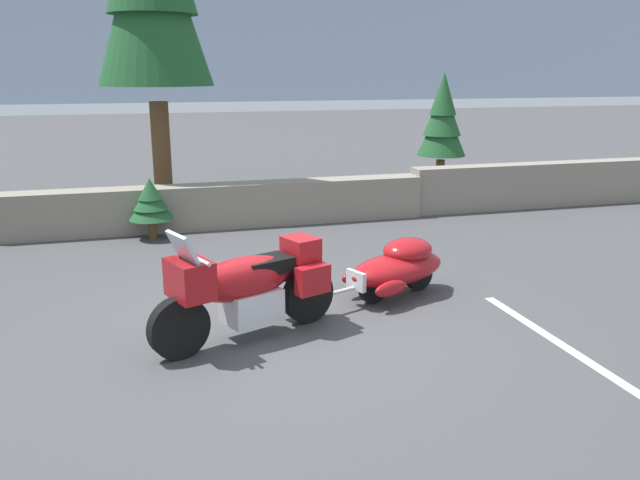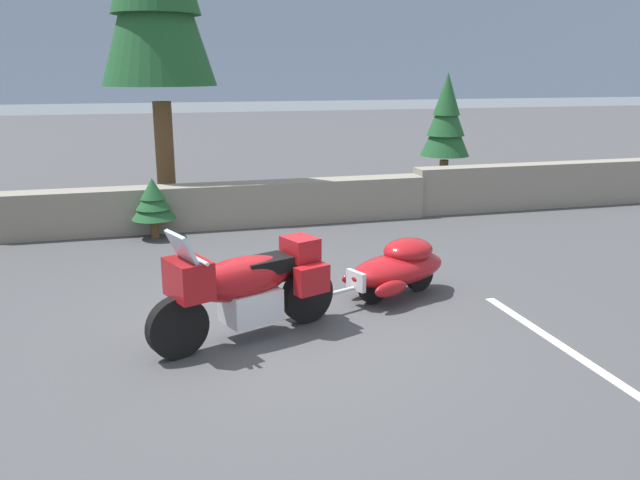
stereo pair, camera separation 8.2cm
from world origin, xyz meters
TOP-DOWN VIEW (x-y plane):
  - ground_plane at (0.00, 0.00)m, footprint 80.00×80.00m
  - stone_guard_wall at (0.14, 5.28)m, footprint 24.00×0.57m
  - distant_ridgeline at (0.00, 95.28)m, footprint 240.00×80.00m
  - touring_motorcycle at (-0.37, -0.14)m, footprint 2.20×1.24m
  - car_shaped_trailer at (1.76, 0.71)m, footprint 2.18×1.20m
  - pine_tree_secondary at (5.52, 7.21)m, footprint 1.15×1.15m
  - pine_sapling_near at (-1.27, 4.70)m, footprint 0.78×0.78m
  - parking_stripe_marker at (2.89, -1.50)m, footprint 0.12×3.60m

SIDE VIEW (x-z plane):
  - ground_plane at x=0.00m, z-range 0.00..0.00m
  - parking_stripe_marker at x=2.89m, z-range 0.00..0.01m
  - car_shaped_trailer at x=1.76m, z-range 0.03..0.79m
  - stone_guard_wall at x=0.14m, z-range -0.03..0.93m
  - touring_motorcycle at x=-0.37m, z-range -0.04..1.29m
  - pine_sapling_near at x=-1.27m, z-range 0.13..1.21m
  - pine_tree_secondary at x=5.52m, z-range 0.36..3.22m
  - distant_ridgeline at x=0.00m, z-range 0.00..16.00m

